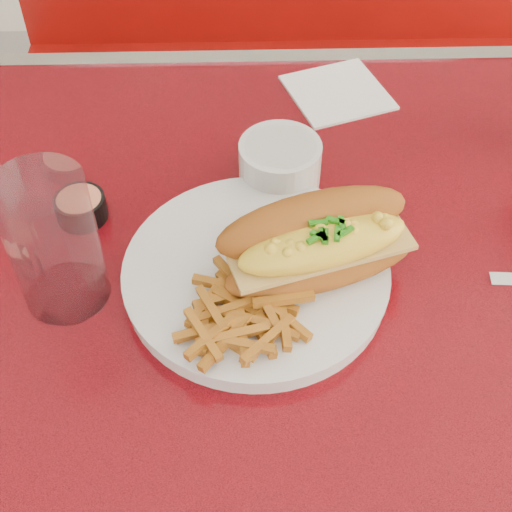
{
  "coord_description": "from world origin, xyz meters",
  "views": [
    {
      "loc": [
        -0.12,
        -0.51,
        1.36
      ],
      "look_at": [
        -0.1,
        -0.03,
        0.81
      ],
      "focal_mm": 50.0,
      "sensor_mm": 36.0,
      "label": 1
    }
  ],
  "objects_px": {
    "mac_hoagie": "(318,243)",
    "gravy_ramekin": "(280,162)",
    "sauce_cup_left": "(81,207)",
    "dinner_plate": "(256,274)",
    "booth_bench_far": "(291,137)",
    "water_tumbler": "(54,243)",
    "diner_table": "(338,345)",
    "fork": "(261,306)"
  },
  "relations": [
    {
      "from": "booth_bench_far",
      "to": "water_tumbler",
      "type": "height_order",
      "value": "water_tumbler"
    },
    {
      "from": "gravy_ramekin",
      "to": "dinner_plate",
      "type": "bearing_deg",
      "value": -101.73
    },
    {
      "from": "fork",
      "to": "sauce_cup_left",
      "type": "distance_m",
      "value": 0.25
    },
    {
      "from": "mac_hoagie",
      "to": "dinner_plate",
      "type": "bearing_deg",
      "value": 163.04
    },
    {
      "from": "diner_table",
      "to": "sauce_cup_left",
      "type": "bearing_deg",
      "value": 165.83
    },
    {
      "from": "fork",
      "to": "water_tumbler",
      "type": "xyz_separation_m",
      "value": [
        -0.2,
        0.04,
        0.06
      ]
    },
    {
      "from": "mac_hoagie",
      "to": "sauce_cup_left",
      "type": "height_order",
      "value": "mac_hoagie"
    },
    {
      "from": "diner_table",
      "to": "sauce_cup_left",
      "type": "xyz_separation_m",
      "value": [
        -0.3,
        0.08,
        0.18
      ]
    },
    {
      "from": "fork",
      "to": "sauce_cup_left",
      "type": "relative_size",
      "value": 2.03
    },
    {
      "from": "booth_bench_far",
      "to": "dinner_plate",
      "type": "bearing_deg",
      "value": -97.15
    },
    {
      "from": "booth_bench_far",
      "to": "sauce_cup_left",
      "type": "distance_m",
      "value": 0.94
    },
    {
      "from": "sauce_cup_left",
      "to": "water_tumbler",
      "type": "xyz_separation_m",
      "value": [
        0.0,
        -0.11,
        0.06
      ]
    },
    {
      "from": "dinner_plate",
      "to": "booth_bench_far",
      "type": "bearing_deg",
      "value": 82.85
    },
    {
      "from": "fork",
      "to": "gravy_ramekin",
      "type": "relative_size",
      "value": 1.0
    },
    {
      "from": "booth_bench_far",
      "to": "sauce_cup_left",
      "type": "xyz_separation_m",
      "value": [
        -0.3,
        -0.73,
        0.5
      ]
    },
    {
      "from": "diner_table",
      "to": "booth_bench_far",
      "type": "xyz_separation_m",
      "value": [
        0.0,
        0.81,
        -0.32
      ]
    },
    {
      "from": "mac_hoagie",
      "to": "gravy_ramekin",
      "type": "distance_m",
      "value": 0.16
    },
    {
      "from": "diner_table",
      "to": "gravy_ramekin",
      "type": "relative_size",
      "value": 10.06
    },
    {
      "from": "diner_table",
      "to": "mac_hoagie",
      "type": "height_order",
      "value": "mac_hoagie"
    },
    {
      "from": "dinner_plate",
      "to": "water_tumbler",
      "type": "bearing_deg",
      "value": -176.82
    },
    {
      "from": "sauce_cup_left",
      "to": "dinner_plate",
      "type": "bearing_deg",
      "value": -27.24
    },
    {
      "from": "gravy_ramekin",
      "to": "water_tumbler",
      "type": "bearing_deg",
      "value": -143.76
    },
    {
      "from": "booth_bench_far",
      "to": "dinner_plate",
      "type": "distance_m",
      "value": 0.98
    },
    {
      "from": "dinner_plate",
      "to": "fork",
      "type": "height_order",
      "value": "dinner_plate"
    },
    {
      "from": "dinner_plate",
      "to": "sauce_cup_left",
      "type": "relative_size",
      "value": 4.98
    },
    {
      "from": "dinner_plate",
      "to": "gravy_ramekin",
      "type": "relative_size",
      "value": 2.45
    },
    {
      "from": "mac_hoagie",
      "to": "gravy_ramekin",
      "type": "height_order",
      "value": "mac_hoagie"
    },
    {
      "from": "diner_table",
      "to": "fork",
      "type": "bearing_deg",
      "value": -143.68
    },
    {
      "from": "diner_table",
      "to": "sauce_cup_left",
      "type": "height_order",
      "value": "sauce_cup_left"
    },
    {
      "from": "diner_table",
      "to": "mac_hoagie",
      "type": "relative_size",
      "value": 5.42
    },
    {
      "from": "mac_hoagie",
      "to": "diner_table",
      "type": "bearing_deg",
      "value": 14.41
    },
    {
      "from": "diner_table",
      "to": "booth_bench_far",
      "type": "relative_size",
      "value": 1.03
    },
    {
      "from": "dinner_plate",
      "to": "gravy_ramekin",
      "type": "height_order",
      "value": "gravy_ramekin"
    },
    {
      "from": "mac_hoagie",
      "to": "booth_bench_far",
      "type": "bearing_deg",
      "value": 70.18
    },
    {
      "from": "dinner_plate",
      "to": "water_tumbler",
      "type": "xyz_separation_m",
      "value": [
        -0.2,
        -0.01,
        0.07
      ]
    },
    {
      "from": "diner_table",
      "to": "dinner_plate",
      "type": "relative_size",
      "value": 4.11
    },
    {
      "from": "dinner_plate",
      "to": "sauce_cup_left",
      "type": "xyz_separation_m",
      "value": [
        -0.2,
        0.1,
        0.0
      ]
    },
    {
      "from": "gravy_ramekin",
      "to": "water_tumbler",
      "type": "relative_size",
      "value": 0.79
    },
    {
      "from": "mac_hoagie",
      "to": "sauce_cup_left",
      "type": "xyz_separation_m",
      "value": [
        -0.26,
        0.1,
        -0.04
      ]
    },
    {
      "from": "fork",
      "to": "gravy_ramekin",
      "type": "xyz_separation_m",
      "value": [
        0.03,
        0.21,
        0.01
      ]
    },
    {
      "from": "dinner_plate",
      "to": "mac_hoagie",
      "type": "relative_size",
      "value": 1.32
    },
    {
      "from": "diner_table",
      "to": "dinner_plate",
      "type": "xyz_separation_m",
      "value": [
        -0.1,
        -0.03,
        0.17
      ]
    }
  ]
}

